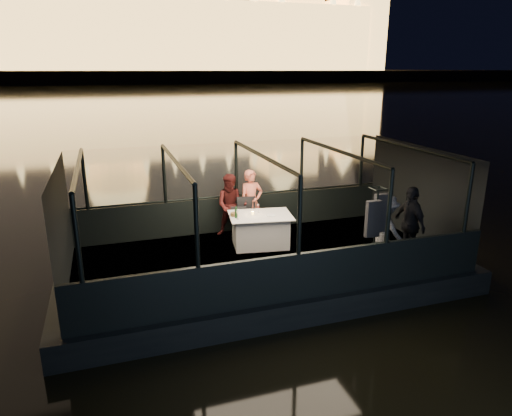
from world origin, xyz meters
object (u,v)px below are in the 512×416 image
object	(u,v)px
passenger_dark	(409,223)
person_man_maroon	(232,207)
person_woman_coral	(251,205)
passenger_stripe	(384,227)
wine_bottle	(236,212)
coat_stand	(375,234)
dining_table_central	(260,230)
chair_port_right	(249,221)
chair_port_left	(241,223)

from	to	relation	value
passenger_dark	person_man_maroon	bearing A→B (deg)	-128.00
person_woman_coral	passenger_dark	distance (m)	3.81
person_man_maroon	passenger_dark	world-z (taller)	passenger_dark
passenger_stripe	wine_bottle	distance (m)	3.27
person_man_maroon	person_woman_coral	bearing A→B (deg)	19.91
passenger_dark	coat_stand	bearing A→B (deg)	-66.89
dining_table_central	passenger_dark	bearing A→B (deg)	-32.61
person_woman_coral	passenger_stripe	world-z (taller)	passenger_stripe
chair_port_right	person_man_maroon	bearing A→B (deg)	138.86
dining_table_central	chair_port_left	bearing A→B (deg)	127.78
person_woman_coral	passenger_stripe	distance (m)	3.42
chair_port_right	coat_stand	distance (m)	3.35
person_man_maroon	passenger_dark	size ratio (longest dim) A/B	0.95
dining_table_central	chair_port_left	distance (m)	0.57
passenger_stripe	person_woman_coral	bearing A→B (deg)	14.64
chair_port_left	wine_bottle	distance (m)	0.72
chair_port_right	passenger_stripe	xyz separation A→B (m)	(2.23, -2.43, 0.40)
coat_stand	person_man_maroon	size ratio (longest dim) A/B	1.18
chair_port_right	person_woman_coral	bearing A→B (deg)	59.78
dining_table_central	person_man_maroon	xyz separation A→B (m)	(-0.46, 0.86, 0.36)
chair_port_left	passenger_stripe	bearing A→B (deg)	-30.37
passenger_stripe	chair_port_right	bearing A→B (deg)	20.10
passenger_stripe	dining_table_central	bearing A→B (deg)	26.13
person_woman_coral	person_man_maroon	world-z (taller)	person_woman_coral
chair_port_right	passenger_dark	distance (m)	3.76
chair_port_left	person_man_maroon	world-z (taller)	person_man_maroon
coat_stand	chair_port_right	bearing A→B (deg)	121.72
dining_table_central	passenger_dark	world-z (taller)	passenger_dark
coat_stand	dining_table_central	bearing A→B (deg)	125.83
person_woman_coral	passenger_stripe	xyz separation A→B (m)	(2.06, -2.73, 0.10)
dining_table_central	chair_port_left	world-z (taller)	chair_port_left
dining_table_central	person_woman_coral	world-z (taller)	person_woman_coral
chair_port_left	passenger_stripe	distance (m)	3.40
chair_port_left	chair_port_right	world-z (taller)	chair_port_right
chair_port_left	person_woman_coral	xyz separation A→B (m)	(0.40, 0.41, 0.30)
passenger_dark	wine_bottle	xyz separation A→B (m)	(-3.39, 1.74, 0.06)
person_woman_coral	wine_bottle	size ratio (longest dim) A/B	5.77
coat_stand	passenger_dark	distance (m)	1.26
dining_table_central	passenger_stripe	distance (m)	2.86
coat_stand	person_man_maroon	distance (m)	3.76
chair_port_left	person_woman_coral	bearing A→B (deg)	58.73
person_man_maroon	chair_port_right	bearing A→B (deg)	-20.65
chair_port_left	person_man_maroon	bearing A→B (deg)	118.58
person_woman_coral	person_man_maroon	bearing A→B (deg)	174.38
chair_port_right	person_man_maroon	distance (m)	0.55
chair_port_left	wine_bottle	xyz separation A→B (m)	(-0.25, -0.50, 0.47)
person_woman_coral	wine_bottle	bearing A→B (deg)	-131.60
chair_port_left	passenger_dark	distance (m)	3.88
chair_port_right	wine_bottle	bearing A→B (deg)	-129.35
chair_port_right	wine_bottle	distance (m)	0.91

